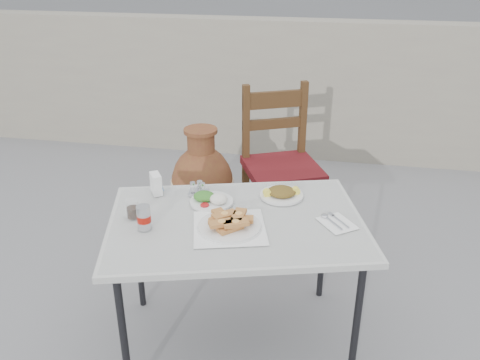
% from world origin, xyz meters
% --- Properties ---
extents(ground, '(80.00, 80.00, 0.00)m').
position_xyz_m(ground, '(0.00, 0.00, 0.00)').
color(ground, slate).
rests_on(ground, ground).
extents(cafe_table, '(1.28, 1.03, 0.68)m').
position_xyz_m(cafe_table, '(0.07, 0.01, 0.63)').
color(cafe_table, black).
rests_on(cafe_table, ground).
extents(pide_plate, '(0.37, 0.37, 0.06)m').
position_xyz_m(pide_plate, '(0.05, -0.06, 0.71)').
color(pide_plate, white).
rests_on(pide_plate, cafe_table).
extents(salad_rice_plate, '(0.20, 0.20, 0.05)m').
position_xyz_m(salad_rice_plate, '(-0.08, 0.15, 0.70)').
color(salad_rice_plate, silver).
rests_on(salad_rice_plate, cafe_table).
extents(salad_chopped_plate, '(0.21, 0.21, 0.04)m').
position_xyz_m(salad_chopped_plate, '(0.24, 0.27, 0.70)').
color(salad_chopped_plate, silver).
rests_on(salad_chopped_plate, cafe_table).
extents(soda_can, '(0.06, 0.06, 0.11)m').
position_xyz_m(soda_can, '(-0.30, -0.13, 0.74)').
color(soda_can, silver).
rests_on(soda_can, cafe_table).
extents(cola_glass, '(0.06, 0.06, 0.08)m').
position_xyz_m(cola_glass, '(-0.39, -0.05, 0.72)').
color(cola_glass, white).
rests_on(cola_glass, cafe_table).
extents(napkin_holder, '(0.08, 0.09, 0.10)m').
position_xyz_m(napkin_holder, '(-0.36, 0.20, 0.73)').
color(napkin_holder, white).
rests_on(napkin_holder, cafe_table).
extents(condiment_caddy, '(0.10, 0.08, 0.07)m').
position_xyz_m(condiment_caddy, '(-0.16, 0.23, 0.70)').
color(condiment_caddy, silver).
rests_on(condiment_caddy, cafe_table).
extents(cutlery_napkin, '(0.19, 0.20, 0.01)m').
position_xyz_m(cutlery_napkin, '(0.50, 0.07, 0.68)').
color(cutlery_napkin, white).
rests_on(cutlery_napkin, cafe_table).
extents(chair, '(0.58, 0.58, 1.00)m').
position_xyz_m(chair, '(0.15, 1.04, 0.52)').
color(chair, '#3A2010').
rests_on(chair, ground).
extents(terracotta_urn, '(0.42, 0.42, 0.72)m').
position_xyz_m(terracotta_urn, '(-0.36, 1.02, 0.34)').
color(terracotta_urn, brown).
rests_on(terracotta_urn, ground).
extents(back_wall, '(6.00, 0.25, 1.20)m').
position_xyz_m(back_wall, '(0.00, 2.50, 0.60)').
color(back_wall, gray).
rests_on(back_wall, ground).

